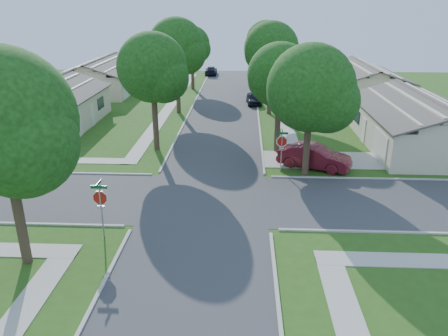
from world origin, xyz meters
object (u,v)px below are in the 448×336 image
Objects in this scene: house_nw_near at (47,111)px; car_driveway at (314,157)px; tree_e_near at (280,78)px; house_ne_far at (362,86)px; tree_w_near at (153,71)px; car_curb_east at (254,98)px; tree_ne_corner at (312,92)px; house_ne_near at (417,127)px; tree_e_mid at (272,52)px; house_nw_far at (103,79)px; stop_sign_sw at (100,200)px; car_curb_west at (211,71)px; tree_e_far at (266,42)px; tree_w_far at (192,46)px; tree_w_mid at (177,49)px; tree_sw_corner at (4,128)px; stop_sign_ne at (282,143)px.

car_driveway is (23.06, -9.50, -0.69)m from house_nw_near.
tree_e_near is 0.61× the size of house_ne_far.
tree_w_near is 29.10m from house_ne_far.
car_curb_east is at bearing 64.38° from tree_w_near.
car_curb_east is at bearing 98.50° from tree_ne_corner.
house_ne_near is at bearing 5.51° from tree_w_near.
tree_e_mid is 15.25m from tree_w_near.
house_ne_near and house_ne_far have the same top height.
car_curb_east is at bearing 28.37° from house_nw_near.
car_driveway is at bearing -48.96° from house_nw_far.
house_nw_far is (0.00, 17.00, 0.00)m from house_nw_near.
tree_w_near reaches higher than stop_sign_sw.
tree_e_mid is 26.65m from car_curb_west.
house_nw_near and house_nw_far have the same top height.
car_curb_east is at bearing 109.68° from tree_e_mid.
tree_ne_corner is at bearing -144.82° from house_ne_near.
tree_e_far is 1.09× the size of tree_w_far.
tree_e_mid is 16.89m from tree_ne_corner.
tree_e_near is 1.65× the size of car_driveway.
car_driveway is at bearing -148.36° from house_ne_near.
car_curb_east is (-3.87, 19.86, -0.16)m from car_driveway.
car_driveway is 1.14× the size of car_curb_west.
car_curb_east is (-1.55, 16.36, -4.98)m from tree_e_near.
house_ne_near is (11.23, -10.01, -4.74)m from tree_e_mid.
car_curb_west is (-19.19, 34.82, -0.88)m from house_ne_near.
tree_e_mid is at bearing -27.91° from house_nw_far.
house_nw_near is (-11.35, 5.99, -4.60)m from tree_w_near.
tree_w_mid is at bearing 60.40° from car_driveway.
tree_w_far is 0.84× the size of tree_sw_corner.
tree_w_mid is 1.19× the size of tree_w_far.
stop_sign_ne is 0.34× the size of tree_e_far.
tree_e_far is (-0.00, 13.00, -0.27)m from tree_e_mid.
tree_sw_corner is (-12.19, -28.00, 0.01)m from tree_e_mid.
tree_e_near is 9.41m from tree_w_near.
house_ne_far is 32.12m from house_nw_far.
car_curb_west is (-19.19, 16.82, -0.88)m from house_ne_far.
tree_e_far is at bearing 122.91° from car_curb_west.
house_ne_far is (11.24, -5.01, -4.46)m from tree_e_far.
tree_w_mid is 0.70× the size of house_nw_near.
car_curb_east is at bearing 94.15° from stop_sign_ne.
tree_ne_corner is at bearing -69.72° from tree_w_far.
stop_sign_sw is 0.22× the size of house_ne_near.
tree_sw_corner is 34.52m from car_curb_east.
tree_e_mid is at bearing 16.15° from house_nw_near.
car_driveway is (-8.92, -5.50, -0.69)m from house_ne_near.
tree_ne_corner is 1.97× the size of car_curb_west.
tree_e_near reaches higher than car_driveway.
tree_sw_corner is 0.70× the size of house_nw_near.
house_ne_near is at bearing 117.81° from car_curb_west.
stop_sign_ne is at bearing -90.68° from tree_e_near.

